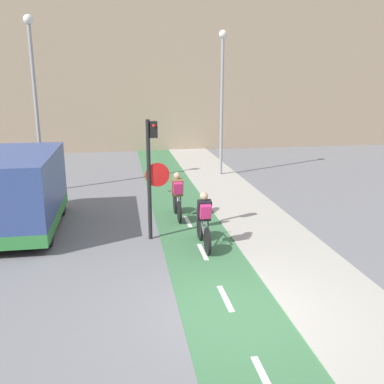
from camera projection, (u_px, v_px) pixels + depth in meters
ground_plane at (231, 312)px, 8.37m from camera, size 120.00×120.00×0.00m
bike_lane at (231, 311)px, 8.37m from camera, size 2.02×60.00×0.02m
sidewalk_strip at (337, 301)px, 8.72m from camera, size 2.40×60.00×0.05m
building_row_background at (148, 68)px, 28.26m from camera, size 60.00×5.20×10.15m
traffic_light_pole at (152, 167)px, 11.69m from camera, size 0.67×0.25×3.38m
street_lamp_far at (34, 87)px, 16.26m from camera, size 0.36×0.36×6.71m
street_lamp_sidewalk at (222, 89)px, 19.25m from camera, size 0.36×0.36×6.49m
cyclist_near at (204, 222)px, 11.39m from camera, size 0.46×1.77×1.54m
cyclist_far at (177, 197)px, 13.81m from camera, size 0.46×1.72×1.53m
van at (21, 193)px, 12.58m from camera, size 2.06×4.44×2.34m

